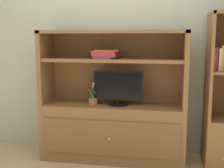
{
  "coord_description": "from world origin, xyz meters",
  "views": [
    {
      "loc": [
        0.57,
        -2.88,
        1.43
      ],
      "look_at": [
        0.0,
        0.35,
        0.91
      ],
      "focal_mm": 47.05,
      "sensor_mm": 36.0,
      "label": 1
    }
  ],
  "objects_px": {
    "bookshelf_tall": "(222,116)",
    "upright_book_row": "(223,60)",
    "tv_monitor": "(118,88)",
    "media_console": "(113,118)",
    "magazine_stack": "(106,54)",
    "potted_plant": "(93,100)"
  },
  "relations": [
    {
      "from": "bookshelf_tall",
      "to": "upright_book_row",
      "type": "bearing_deg",
      "value": -159.54
    },
    {
      "from": "tv_monitor",
      "to": "media_console",
      "type": "bearing_deg",
      "value": 166.99
    },
    {
      "from": "media_console",
      "to": "magazine_stack",
      "type": "relative_size",
      "value": 4.82
    },
    {
      "from": "media_console",
      "to": "magazine_stack",
      "type": "height_order",
      "value": "media_console"
    },
    {
      "from": "tv_monitor",
      "to": "bookshelf_tall",
      "type": "xyz_separation_m",
      "value": [
        1.16,
        0.02,
        -0.28
      ]
    },
    {
      "from": "potted_plant",
      "to": "bookshelf_tall",
      "type": "height_order",
      "value": "bookshelf_tall"
    },
    {
      "from": "magazine_stack",
      "to": "bookshelf_tall",
      "type": "distance_m",
      "value": 1.47
    },
    {
      "from": "tv_monitor",
      "to": "bookshelf_tall",
      "type": "distance_m",
      "value": 1.2
    },
    {
      "from": "potted_plant",
      "to": "magazine_stack",
      "type": "bearing_deg",
      "value": 10.03
    },
    {
      "from": "potted_plant",
      "to": "upright_book_row",
      "type": "distance_m",
      "value": 1.51
    },
    {
      "from": "upright_book_row",
      "to": "magazine_stack",
      "type": "bearing_deg",
      "value": -179.93
    },
    {
      "from": "potted_plant",
      "to": "bookshelf_tall",
      "type": "bearing_deg",
      "value": 1.51
    },
    {
      "from": "tv_monitor",
      "to": "upright_book_row",
      "type": "xyz_separation_m",
      "value": [
        1.14,
        0.01,
        0.34
      ]
    },
    {
      "from": "tv_monitor",
      "to": "bookshelf_tall",
      "type": "relative_size",
      "value": 0.34
    },
    {
      "from": "tv_monitor",
      "to": "magazine_stack",
      "type": "distance_m",
      "value": 0.41
    },
    {
      "from": "media_console",
      "to": "potted_plant",
      "type": "distance_m",
      "value": 0.32
    },
    {
      "from": "media_console",
      "to": "potted_plant",
      "type": "xyz_separation_m",
      "value": [
        -0.23,
        -0.03,
        0.22
      ]
    },
    {
      "from": "media_console",
      "to": "tv_monitor",
      "type": "bearing_deg",
      "value": -13.01
    },
    {
      "from": "potted_plant",
      "to": "magazine_stack",
      "type": "xyz_separation_m",
      "value": [
        0.15,
        0.03,
        0.54
      ]
    },
    {
      "from": "potted_plant",
      "to": "tv_monitor",
      "type": "bearing_deg",
      "value": 3.75
    },
    {
      "from": "tv_monitor",
      "to": "upright_book_row",
      "type": "height_order",
      "value": "upright_book_row"
    },
    {
      "from": "tv_monitor",
      "to": "upright_book_row",
      "type": "bearing_deg",
      "value": 0.45
    }
  ]
}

